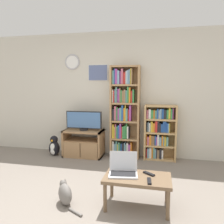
{
  "coord_description": "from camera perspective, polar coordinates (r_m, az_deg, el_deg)",
  "views": [
    {
      "loc": [
        0.95,
        -2.21,
        1.5
      ],
      "look_at": [
        0.18,
        1.28,
        1.06
      ],
      "focal_mm": 35.0,
      "sensor_mm": 36.0,
      "label": 1
    }
  ],
  "objects": [
    {
      "name": "penguin_figurine",
      "position": [
        4.87,
        -14.9,
        -8.7
      ],
      "size": [
        0.23,
        0.21,
        0.43
      ],
      "color": "black",
      "rests_on": "ground_plane"
    },
    {
      "name": "remote_near_laptop",
      "position": [
        2.66,
        9.71,
        -17.34
      ],
      "size": [
        0.06,
        0.16,
        0.02
      ],
      "rotation": [
        0.0,
        0.0,
        0.1
      ],
      "color": "black",
      "rests_on": "coffee_table"
    },
    {
      "name": "television",
      "position": [
        4.58,
        -7.37,
        -2.25
      ],
      "size": [
        0.76,
        0.18,
        0.4
      ],
      "color": "black",
      "rests_on": "tv_stand"
    },
    {
      "name": "bookshelf_short",
      "position": [
        4.5,
        12.16,
        -5.15
      ],
      "size": [
        0.63,
        0.25,
        1.11
      ],
      "color": "tan",
      "rests_on": "ground_plane"
    },
    {
      "name": "coffee_table",
      "position": [
        2.81,
        6.65,
        -17.34
      ],
      "size": [
        0.81,
        0.46,
        0.39
      ],
      "color": "brown",
      "rests_on": "ground_plane"
    },
    {
      "name": "remote_far_from_laptop",
      "position": [
        2.86,
        9.61,
        -15.6
      ],
      "size": [
        0.15,
        0.13,
        0.02
      ],
      "rotation": [
        0.0,
        0.0,
        4.07
      ],
      "color": "black",
      "rests_on": "coffee_table"
    },
    {
      "name": "tv_stand",
      "position": [
        4.7,
        -7.45,
        -8.0
      ],
      "size": [
        0.82,
        0.45,
        0.56
      ],
      "color": "#9E754C",
      "rests_on": "ground_plane"
    },
    {
      "name": "bookshelf_tall",
      "position": [
        4.5,
        3.09,
        -0.13
      ],
      "size": [
        0.6,
        0.25,
        1.89
      ],
      "color": "tan",
      "rests_on": "ground_plane"
    },
    {
      "name": "ground_plane",
      "position": [
        2.83,
        -10.16,
        -25.0
      ],
      "size": [
        18.0,
        18.0,
        0.0
      ],
      "primitive_type": "plane",
      "color": "gray"
    },
    {
      "name": "cat",
      "position": [
        3.01,
        -12.18,
        -20.08
      ],
      "size": [
        0.46,
        0.4,
        0.29
      ],
      "rotation": [
        0.0,
        0.0,
        0.7
      ],
      "color": "slate",
      "rests_on": "ground_plane"
    },
    {
      "name": "laptop",
      "position": [
        2.83,
        2.94,
        -14.56
      ],
      "size": [
        0.39,
        0.33,
        0.26
      ],
      "rotation": [
        0.0,
        0.0,
        0.15
      ],
      "color": "silver",
      "rests_on": "coffee_table"
    },
    {
      "name": "wall_back",
      "position": [
        4.66,
        0.58,
        4.68
      ],
      "size": [
        6.98,
        0.09,
        2.6
      ],
      "color": "beige",
      "rests_on": "ground_plane"
    }
  ]
}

